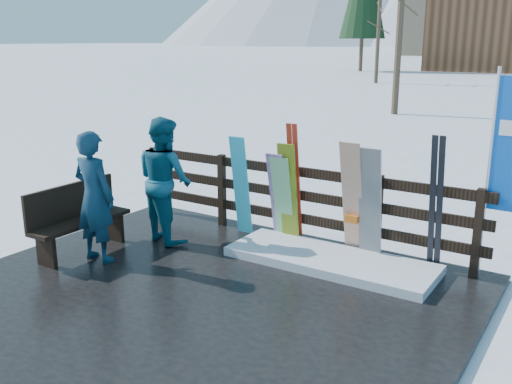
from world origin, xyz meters
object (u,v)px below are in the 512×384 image
Objects in this scene: bench at (77,217)px; person_front at (94,197)px; snowboard_1 at (283,200)px; snowboard_0 at (241,186)px; person_back at (165,180)px; snowboard_4 at (370,205)px; snowboard_3 at (279,198)px; rental_flag at (506,153)px; snowboard_5 at (352,200)px; snowboard_2 at (288,194)px.

person_front is at bearing -8.18° from bench.
snowboard_0 is at bearing 180.00° from snowboard_1.
person_back is (-1.53, -0.80, 0.27)m from snowboard_1.
snowboard_4 reaches higher than snowboard_1.
snowboard_0 reaches higher than snowboard_3.
rental_flag reaches higher than bench.
snowboard_5 reaches higher than bench.
snowboard_3 is 0.53× the size of rental_flag.
snowboard_3 is 0.78× the size of person_front.
person_front is (0.46, -0.07, 0.37)m from bench.
snowboard_5 is at bearing 0.00° from snowboard_1.
snowboard_3 is 0.82× the size of snowboard_5.
snowboard_3 is at bearing 180.00° from snowboard_4.
snowboard_2 is at bearing 0.00° from snowboard_3.
snowboard_3 is 0.75× the size of person_back.
snowboard_0 reaches higher than snowboard_2.
snowboard_3 is at bearing -132.55° from person_front.
person_front is at bearing -146.01° from snowboard_5.
snowboard_0 is 1.80m from snowboard_5.
rental_flag is (2.77, 0.27, 0.85)m from snowboard_2.
snowboard_5 is at bearing 0.00° from snowboard_2.
rental_flag is 5.18m from person_front.
person_back reaches higher than person_front.
snowboard_0 is 1.12× the size of snowboard_3.
person_back reaches higher than snowboard_0.
rental_flag is (1.79, 0.27, 0.79)m from snowboard_5.
snowboard_1 is 1.08m from snowboard_5.
snowboard_3 is (0.66, 0.00, -0.09)m from snowboard_0.
snowboard_1 is at bearing -133.71° from person_front.
snowboard_2 is 1.10× the size of snowboard_3.
snowboard_5 reaches higher than snowboard_4.
snowboard_3 reaches higher than snowboard_1.
snowboard_3 is 1.68m from person_back.
person_front is (-1.87, -1.92, 0.13)m from snowboard_2.
rental_flag is (2.86, 0.27, 0.95)m from snowboard_1.
person_front reaches higher than snowboard_2.
snowboard_5 is at bearing -145.29° from person_back.
snowboard_3 is at bearing -180.00° from snowboard_5.
snowboard_4 is at bearing 0.00° from snowboard_0.
person_back is at bearing -151.47° from snowboard_3.
snowboard_1 is at bearing 39.71° from bench.
rental_flag is (1.54, 0.27, 0.82)m from snowboard_4.
snowboard_2 reaches higher than snowboard_3.
snowboard_5 is (1.80, 0.00, 0.05)m from snowboard_0.
snowboard_2 is 0.98m from snowboard_5.
snowboard_4 is (1.23, 0.00, 0.03)m from snowboard_2.
snowboard_3 is at bearing -133.74° from person_back.
snowboard_4 is at bearing -170.05° from rental_flag.
rental_flag reaches higher than person_back.
snowboard_4 is (3.55, 1.85, 0.27)m from bench.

